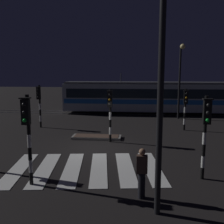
# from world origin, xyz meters

# --- Properties ---
(ground_plane) EXTENTS (120.00, 120.00, 0.00)m
(ground_plane) POSITION_xyz_m (0.00, 0.00, 0.00)
(ground_plane) COLOR black
(rail_near) EXTENTS (80.00, 0.12, 0.03)m
(rail_near) POSITION_xyz_m (0.00, 11.84, 0.01)
(rail_near) COLOR #59595E
(rail_near) RESTS_ON ground
(rail_far) EXTENTS (80.00, 0.12, 0.03)m
(rail_far) POSITION_xyz_m (0.00, 13.28, 0.01)
(rail_far) COLOR #59595E
(rail_far) RESTS_ON ground
(crosswalk_zebra) EXTENTS (6.99, 4.79, 0.02)m
(crosswalk_zebra) POSITION_xyz_m (0.00, -2.78, 0.01)
(crosswalk_zebra) COLOR silver
(crosswalk_zebra) RESTS_ON ground
(traffic_island) EXTENTS (3.11, 1.01, 0.18)m
(traffic_island) POSITION_xyz_m (-0.33, 2.31, 0.09)
(traffic_island) COLOR slate
(traffic_island) RESTS_ON ground
(traffic_light_corner_far_left) EXTENTS (0.36, 0.42, 3.24)m
(traffic_light_corner_far_left) POSITION_xyz_m (-5.11, 5.05, 2.14)
(traffic_light_corner_far_left) COLOR black
(traffic_light_corner_far_left) RESTS_ON ground
(traffic_light_kerb_mid_left) EXTENTS (0.36, 0.42, 3.38)m
(traffic_light_kerb_mid_left) POSITION_xyz_m (-1.70, -4.63, 2.23)
(traffic_light_kerb_mid_left) COLOR black
(traffic_light_kerb_mid_left) RESTS_ON ground
(traffic_light_corner_near_right) EXTENTS (0.36, 0.42, 3.29)m
(traffic_light_corner_near_right) POSITION_xyz_m (4.79, -3.48, 2.17)
(traffic_light_corner_near_right) COLOR black
(traffic_light_corner_near_right) RESTS_ON ground
(traffic_light_median_centre) EXTENTS (0.36, 0.42, 3.21)m
(traffic_light_median_centre) POSITION_xyz_m (0.63, 1.50, 2.12)
(traffic_light_median_centre) COLOR black
(traffic_light_median_centre) RESTS_ON ground
(traffic_light_corner_far_right) EXTENTS (0.36, 0.42, 3.01)m
(traffic_light_corner_far_right) POSITION_xyz_m (5.68, 5.12, 1.99)
(traffic_light_corner_far_right) COLOR black
(traffic_light_corner_far_right) RESTS_ON ground
(street_lamp_trackside_right) EXTENTS (0.44, 1.21, 6.57)m
(street_lamp_trackside_right) POSITION_xyz_m (6.02, 9.72, 4.22)
(street_lamp_trackside_right) COLOR black
(street_lamp_trackside_right) RESTS_ON ground
(street_lamp_near_kerb) EXTENTS (0.44, 1.21, 7.67)m
(street_lamp_near_kerb) POSITION_xyz_m (2.82, -6.28, 4.82)
(street_lamp_near_kerb) COLOR black
(street_lamp_near_kerb) RESTS_ON ground
(tram) EXTENTS (16.76, 2.58, 4.15)m
(tram) POSITION_xyz_m (3.08, 12.56, 1.75)
(tram) COLOR #B2BCC1
(tram) RESTS_ON ground
(pedestrian_waiting_at_kerb) EXTENTS (0.36, 0.24, 1.71)m
(pedestrian_waiting_at_kerb) POSITION_xyz_m (2.37, -5.15, 0.88)
(pedestrian_waiting_at_kerb) COLOR black
(pedestrian_waiting_at_kerb) RESTS_ON ground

